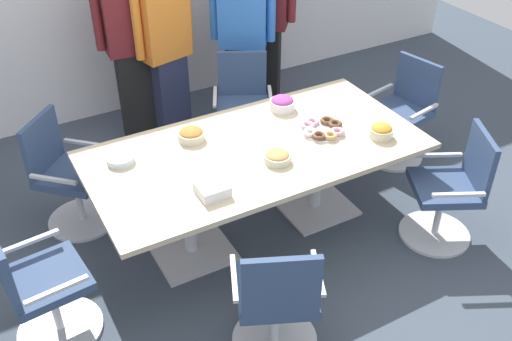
{
  "coord_description": "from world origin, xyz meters",
  "views": [
    {
      "loc": [
        -1.7,
        -3.08,
        3.04
      ],
      "look_at": [
        0.0,
        0.0,
        0.55
      ],
      "focal_mm": 41.25,
      "sensor_mm": 36.0,
      "label": 1
    }
  ],
  "objects": [
    {
      "name": "person_standing_1",
      "position": [
        -0.02,
        1.64,
        0.88
      ],
      "size": [
        0.61,
        0.32,
        1.69
      ],
      "rotation": [
        0.0,
        0.0,
        -2.9
      ],
      "color": "#232842",
      "rests_on": "ground"
    },
    {
      "name": "snack_bowl_candy_mix",
      "position": [
        0.45,
        0.39,
        0.8
      ],
      "size": [
        0.2,
        0.2,
        0.11
      ],
      "color": "white",
      "rests_on": "conference_table"
    },
    {
      "name": "snack_bowl_cookies",
      "position": [
        0.04,
        -0.22,
        0.79
      ],
      "size": [
        0.19,
        0.19,
        0.08
      ],
      "color": "beige",
      "rests_on": "conference_table"
    },
    {
      "name": "office_chair_0",
      "position": [
        -1.21,
        0.78,
        0.41
      ],
      "size": [
        0.76,
        0.76,
        0.91
      ],
      "rotation": [
        0.0,
        0.0,
        -2.33
      ],
      "color": "silver",
      "rests_on": "ground"
    },
    {
      "name": "office_chair_1",
      "position": [
        -1.65,
        -0.28,
        0.41
      ],
      "size": [
        0.59,
        0.59,
        0.91
      ],
      "rotation": [
        0.0,
        0.0,
        -1.47
      ],
      "color": "silver",
      "rests_on": "ground"
    },
    {
      "name": "person_standing_0",
      "position": [
        -0.3,
        1.74,
        0.97
      ],
      "size": [
        0.61,
        0.25,
        1.84
      ],
      "rotation": [
        0.0,
        0.0,
        -3.21
      ],
      "color": "black",
      "rests_on": "ground"
    },
    {
      "name": "office_chair_2",
      "position": [
        -0.45,
        -1.06,
        0.41
      ],
      "size": [
        0.71,
        0.71,
        0.91
      ],
      "rotation": [
        0.0,
        0.0,
        -0.42
      ],
      "color": "silver",
      "rests_on": "ground"
    },
    {
      "name": "office_chair_4",
      "position": [
        1.65,
        0.28,
        0.41
      ],
      "size": [
        0.64,
        0.64,
        0.91
      ],
      "rotation": [
        0.0,
        0.0,
        -4.5
      ],
      "color": "silver",
      "rests_on": "ground"
    },
    {
      "name": "snack_bowl_chips_orange",
      "position": [
        0.87,
        -0.32,
        0.8
      ],
      "size": [
        0.17,
        0.17,
        0.11
      ],
      "color": "beige",
      "rests_on": "conference_table"
    },
    {
      "name": "snack_bowl_pretzels",
      "position": [
        -0.36,
        0.32,
        0.79
      ],
      "size": [
        0.2,
        0.2,
        0.09
      ],
      "color": "beige",
      "rests_on": "conference_table"
    },
    {
      "name": "office_chair_5",
      "position": [
        0.45,
        1.06,
        0.41
      ],
      "size": [
        0.72,
        0.72,
        0.91
      ],
      "rotation": [
        0.0,
        0.0,
        -3.61
      ],
      "color": "silver",
      "rests_on": "ground"
    },
    {
      "name": "person_standing_2",
      "position": [
        0.71,
        1.55,
        0.86
      ],
      "size": [
        0.55,
        0.43,
        1.67
      ],
      "rotation": [
        0.0,
        0.0,
        -3.74
      ],
      "color": "#232842",
      "rests_on": "ground"
    },
    {
      "name": "napkin_pile",
      "position": [
        -0.5,
        -0.33,
        0.79
      ],
      "size": [
        0.19,
        0.19,
        0.07
      ],
      "primitive_type": "cube",
      "color": "white",
      "rests_on": "conference_table"
    },
    {
      "name": "office_chair_3",
      "position": [
        1.22,
        -0.77,
        0.41
      ],
      "size": [
        0.72,
        0.72,
        0.91
      ],
      "rotation": [
        0.0,
        0.0,
        1.11
      ],
      "color": "silver",
      "rests_on": "ground"
    },
    {
      "name": "conference_table",
      "position": [
        0.0,
        0.0,
        0.63
      ],
      "size": [
        2.4,
        1.2,
        0.75
      ],
      "color": "#CCB793",
      "rests_on": "ground"
    },
    {
      "name": "plate_stack",
      "position": [
        -0.9,
        0.29,
        0.77
      ],
      "size": [
        0.19,
        0.19,
        0.05
      ],
      "color": "white",
      "rests_on": "conference_table"
    },
    {
      "name": "person_standing_3",
      "position": [
        1.01,
        1.67,
        0.98
      ],
      "size": [
        0.52,
        0.45,
        1.86
      ],
      "rotation": [
        0.0,
        0.0,
        -3.83
      ],
      "color": "black",
      "rests_on": "ground"
    },
    {
      "name": "ground_plane",
      "position": [
        0.0,
        0.0,
        -0.01
      ],
      "size": [
        10.0,
        10.0,
        0.01
      ],
      "primitive_type": "cube",
      "color": "#3D4754"
    },
    {
      "name": "donut_platter",
      "position": [
        0.54,
        -0.04,
        0.77
      ],
      "size": [
        0.34,
        0.33,
        0.04
      ],
      "color": "white",
      "rests_on": "conference_table"
    }
  ]
}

